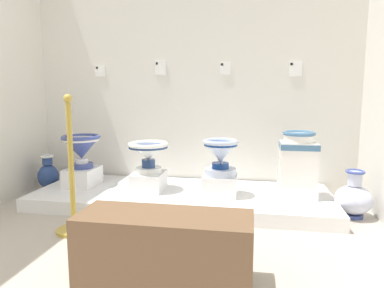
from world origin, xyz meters
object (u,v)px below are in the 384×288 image
(info_placard_first, at_px, (100,71))
(plinth_block_leftmost, at_px, (297,190))
(antique_toilet_tall_cobalt, at_px, (148,152))
(antique_toilet_leftmost, at_px, (298,157))
(info_placard_third, at_px, (225,68))
(museum_bench, at_px, (165,249))
(plinth_block_central_ornate, at_px, (220,185))
(plinth_block_tall_cobalt, at_px, (149,181))
(stanchion_post_near_left, at_px, (73,194))
(decorative_vase_companion, at_px, (354,198))
(plinth_block_squat_floral, at_px, (83,177))
(decorative_vase_spare, at_px, (48,175))
(antique_toilet_squat_floral, at_px, (81,147))
(antique_toilet_central_ornate, at_px, (221,154))
(info_placard_fourth, at_px, (296,69))
(info_placard_second, at_px, (160,68))

(info_placard_first, bearing_deg, plinth_block_leftmost, -13.78)
(antique_toilet_tall_cobalt, height_order, info_placard_first, info_placard_first)
(plinth_block_leftmost, relative_size, antique_toilet_leftmost, 0.68)
(info_placard_third, xyz_separation_m, museum_bench, (-0.16, -1.95, -1.12))
(plinth_block_central_ornate, xyz_separation_m, plinth_block_leftmost, (0.69, 0.09, -0.04))
(plinth_block_tall_cobalt, relative_size, antique_toilet_leftmost, 0.71)
(stanchion_post_near_left, bearing_deg, info_placard_third, 52.65)
(decorative_vase_companion, bearing_deg, plinth_block_squat_floral, 177.02)
(decorative_vase_spare, bearing_deg, decorative_vase_companion, -5.53)
(antique_toilet_tall_cobalt, height_order, museum_bench, antique_toilet_tall_cobalt)
(antique_toilet_squat_floral, relative_size, stanchion_post_near_left, 0.37)
(plinth_block_tall_cobalt, bearing_deg, decorative_vase_spare, 170.41)
(plinth_block_tall_cobalt, xyz_separation_m, info_placard_third, (0.68, 0.55, 1.11))
(plinth_block_squat_floral, relative_size, antique_toilet_central_ornate, 1.08)
(info_placard_fourth, relative_size, stanchion_post_near_left, 0.15)
(museum_bench, bearing_deg, antique_toilet_tall_cobalt, 110.39)
(plinth_block_squat_floral, xyz_separation_m, antique_toilet_tall_cobalt, (0.72, -0.04, 0.29))
(plinth_block_tall_cobalt, height_order, info_placard_fourth, info_placard_fourth)
(antique_toilet_tall_cobalt, height_order, info_placard_third, info_placard_third)
(info_placard_third, height_order, stanchion_post_near_left, info_placard_third)
(plinth_block_squat_floral, distance_m, antique_toilet_squat_floral, 0.31)
(antique_toilet_central_ornate, bearing_deg, antique_toilet_squat_floral, 175.98)
(plinth_block_tall_cobalt, height_order, antique_toilet_tall_cobalt, antique_toilet_tall_cobalt)
(antique_toilet_central_ornate, bearing_deg, plinth_block_central_ornate, 0.00)
(plinth_block_squat_floral, relative_size, info_placard_fourth, 2.31)
(antique_toilet_tall_cobalt, bearing_deg, antique_toilet_squat_floral, 176.73)
(info_placard_first, distance_m, decorative_vase_companion, 2.88)
(info_placard_second, distance_m, info_placard_fourth, 1.41)
(plinth_block_squat_floral, distance_m, decorative_vase_spare, 0.52)
(plinth_block_squat_floral, distance_m, antique_toilet_central_ornate, 1.45)
(plinth_block_tall_cobalt, height_order, antique_toilet_central_ornate, antique_toilet_central_ornate)
(decorative_vase_companion, xyz_separation_m, stanchion_post_near_left, (-2.21, -0.72, 0.14))
(antique_toilet_leftmost, distance_m, stanchion_post_near_left, 1.95)
(plinth_block_tall_cobalt, relative_size, plinth_block_leftmost, 1.06)
(decorative_vase_spare, bearing_deg, plinth_block_leftmost, -3.77)
(antique_toilet_leftmost, bearing_deg, plinth_block_leftmost, 180.00)
(antique_toilet_tall_cobalt, xyz_separation_m, info_placard_fourth, (1.40, 0.55, 0.81))
(antique_toilet_squat_floral, xyz_separation_m, plinth_block_central_ornate, (1.42, -0.10, -0.31))
(antique_toilet_leftmost, bearing_deg, plinth_block_squat_floral, 179.76)
(plinth_block_central_ornate, distance_m, museum_bench, 1.35)
(info_placard_second, bearing_deg, decorative_vase_companion, -18.94)
(museum_bench, bearing_deg, plinth_block_central_ornate, 82.32)
(info_placard_second, bearing_deg, museum_bench, -74.60)
(info_placard_second, height_order, info_placard_third, info_placard_second)
(info_placard_first, bearing_deg, antique_toilet_central_ornate, -23.25)
(antique_toilet_tall_cobalt, relative_size, decorative_vase_companion, 0.95)
(info_placard_third, bearing_deg, plinth_block_leftmost, -36.05)
(antique_toilet_squat_floral, xyz_separation_m, decorative_vase_spare, (-0.49, 0.16, -0.36))
(decorative_vase_spare, xyz_separation_m, museum_bench, (1.73, -1.60, 0.03))
(antique_toilet_leftmost, xyz_separation_m, stanchion_post_near_left, (-1.75, -0.84, -0.19))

